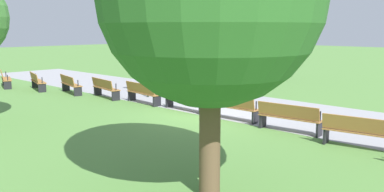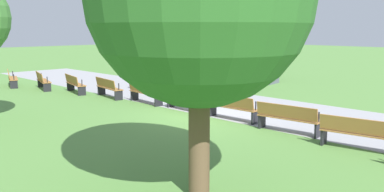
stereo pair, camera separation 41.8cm
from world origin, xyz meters
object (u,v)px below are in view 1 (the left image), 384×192
object	(u,v)px
bench_1	(37,81)
bench_2	(70,84)
bench_5	(184,98)
bench_6	(232,106)
bench_8	(361,132)
bench_3	(105,88)
bench_0	(5,78)
lamp_post	(147,43)
bench_4	(142,92)
kiosk	(238,58)
bench_7	(289,117)

from	to	relation	value
bench_1	bench_2	bearing A→B (deg)	30.24
bench_5	bench_6	distance (m)	2.34
bench_8	bench_3	bearing A→B (deg)	171.09
bench_0	bench_8	size ratio (longest dim) A/B	1.00
bench_6	lamp_post	xyz separation A→B (m)	(-5.84, 1.12, 2.02)
bench_4	kiosk	xyz separation A→B (m)	(-1.38, 8.25, 0.93)
bench_4	bench_6	world-z (taller)	same
bench_5	bench_8	distance (m)	7.02
bench_0	lamp_post	xyz separation A→B (m)	(7.98, 3.28, 2.02)
bench_5	lamp_post	distance (m)	4.19
bench_8	lamp_post	xyz separation A→B (m)	(-10.51, 1.56, 2.02)
bench_3	bench_7	size ratio (longest dim) A/B	1.01
bench_2	bench_4	xyz separation A→B (m)	(4.63, 0.72, 0.00)
bench_6	bench_8	world-z (taller)	same
bench_2	bench_4	bearing A→B (deg)	21.35
bench_0	bench_3	size ratio (longest dim) A/B	1.00
bench_6	bench_2	bearing A→B (deg)	-176.46
bench_3	bench_8	bearing A→B (deg)	8.91
bench_0	kiosk	world-z (taller)	kiosk
bench_5	lamp_post	size ratio (longest dim) A/B	0.57
bench_0	bench_5	size ratio (longest dim) A/B	1.01
lamp_post	bench_7	bearing A→B (deg)	-8.82
bench_0	bench_8	xyz separation A→B (m)	(18.49, 1.72, 0.00)
bench_4	bench_7	world-z (taller)	same
bench_2	bench_6	world-z (taller)	same
bench_6	kiosk	distance (m)	10.17
bench_1	bench_7	size ratio (longest dim) A/B	1.01
bench_1	bench_8	distance (m)	16.29
bench_1	bench_2	world-z (taller)	same
bench_5	lamp_post	xyz separation A→B (m)	(-3.49, 1.12, 2.02)
bench_3	bench_6	world-z (taller)	same
bench_2	bench_7	world-z (taller)	same
bench_2	bench_5	distance (m)	7.02
bench_5	bench_8	bearing A→B (deg)	-1.77
bench_3	bench_4	world-z (taller)	same
bench_1	kiosk	world-z (taller)	kiosk
bench_4	bench_6	xyz separation A→B (m)	(4.68, 0.15, 0.00)
bench_0	bench_7	world-z (taller)	same
bench_8	lamp_post	size ratio (longest dim) A/B	0.58
bench_0	bench_3	bearing A→B (deg)	33.81
bench_0	bench_4	bearing A→B (deg)	32.03
lamp_post	kiosk	xyz separation A→B (m)	(-0.23, 6.98, -1.09)
bench_0	bench_1	bearing A→B (deg)	37.36
bench_2	bench_3	world-z (taller)	same
bench_4	bench_2	bearing A→B (deg)	-165.78
bench_3	bench_7	world-z (taller)	same
bench_2	bench_5	xyz separation A→B (m)	(6.97, 0.87, 0.00)
bench_6	bench_7	world-z (taller)	same
bench_2	bench_7	bearing A→B (deg)	16.03
bench_2	bench_7	distance (m)	11.68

